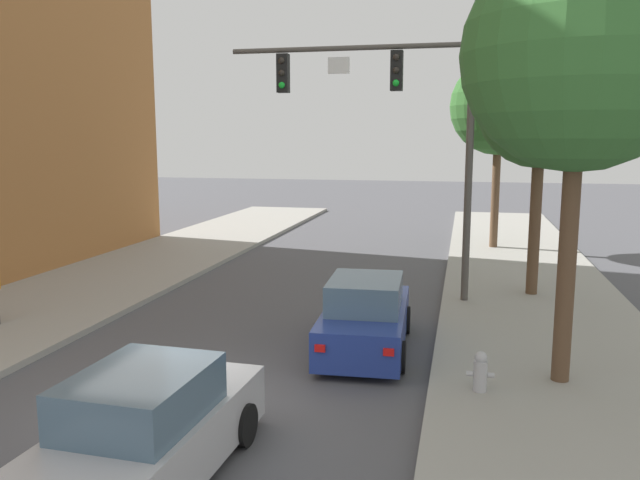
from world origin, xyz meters
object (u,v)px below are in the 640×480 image
(car_following_silver, at_px, (147,433))
(street_tree_third, at_px, (499,107))
(street_tree_nearest, at_px, (580,55))
(street_tree_second, at_px, (541,106))
(traffic_signal_mast, at_px, (399,108))
(fire_hydrant, at_px, (480,371))
(car_lead_blue, at_px, (366,317))

(car_following_silver, xyz_separation_m, street_tree_third, (5.16, 19.50, 5.06))
(street_tree_nearest, bearing_deg, street_tree_second, 88.89)
(traffic_signal_mast, xyz_separation_m, street_tree_nearest, (3.62, -5.63, 0.59))
(car_following_silver, height_order, fire_hydrant, car_following_silver)
(car_lead_blue, xyz_separation_m, fire_hydrant, (2.37, -2.20, -0.22))
(car_following_silver, bearing_deg, street_tree_nearest, 39.15)
(street_tree_second, bearing_deg, car_following_silver, -117.18)
(traffic_signal_mast, height_order, car_following_silver, traffic_signal_mast)
(car_following_silver, distance_m, street_tree_second, 13.77)
(fire_hydrant, distance_m, street_tree_nearest, 5.68)
(fire_hydrant, bearing_deg, car_lead_blue, 137.23)
(fire_hydrant, bearing_deg, street_tree_third, 86.96)
(fire_hydrant, relative_size, street_tree_nearest, 0.09)
(traffic_signal_mast, height_order, street_tree_second, traffic_signal_mast)
(car_lead_blue, bearing_deg, car_following_silver, -107.94)
(street_tree_nearest, relative_size, street_tree_second, 1.11)
(fire_hydrant, distance_m, street_tree_second, 9.24)
(car_lead_blue, distance_m, street_tree_nearest, 6.60)
(car_following_silver, bearing_deg, street_tree_third, 75.17)
(fire_hydrant, height_order, street_tree_second, street_tree_second)
(car_following_silver, height_order, street_tree_nearest, street_tree_nearest)
(fire_hydrant, distance_m, street_tree_third, 16.54)
(traffic_signal_mast, height_order, street_tree_third, street_tree_third)
(car_following_silver, xyz_separation_m, street_tree_second, (5.91, 11.51, 4.70))
(car_following_silver, distance_m, street_tree_nearest, 9.10)
(traffic_signal_mast, xyz_separation_m, fire_hydrant, (2.18, -6.48, -4.84))
(street_tree_second, bearing_deg, car_lead_blue, -125.87)
(street_tree_nearest, xyz_separation_m, street_tree_second, (0.13, 6.81, -0.51))
(fire_hydrant, xyz_separation_m, street_tree_third, (0.83, 15.65, 5.28))
(car_lead_blue, xyz_separation_m, street_tree_nearest, (3.82, -1.34, 5.21))
(street_tree_nearest, bearing_deg, car_following_silver, -140.85)
(car_following_silver, relative_size, street_tree_nearest, 0.55)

